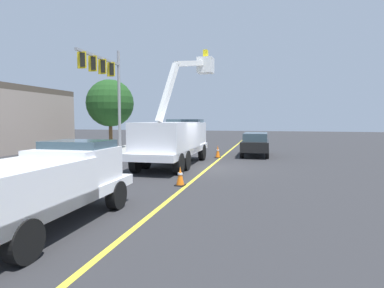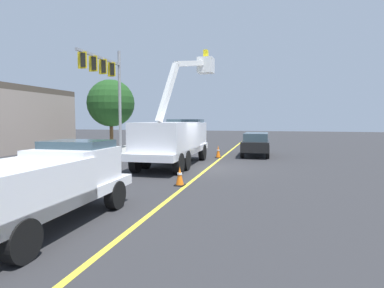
# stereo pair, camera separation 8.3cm
# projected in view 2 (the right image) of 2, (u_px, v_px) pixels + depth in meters

# --- Properties ---
(ground) EXTENTS (120.00, 120.00, 0.00)m
(ground) POSITION_uv_depth(u_px,v_px,m) (208.00, 168.00, 17.43)
(ground) COLOR #2D2D30
(sidewalk_far_side) EXTENTS (60.07, 5.03, 0.12)m
(sidewalk_far_side) POSITION_uv_depth(u_px,v_px,m) (65.00, 162.00, 19.54)
(sidewalk_far_side) COLOR #9E9E99
(sidewalk_far_side) RESTS_ON ground
(lane_centre_stripe) EXTENTS (49.99, 1.35, 0.01)m
(lane_centre_stripe) POSITION_uv_depth(u_px,v_px,m) (208.00, 168.00, 17.43)
(lane_centre_stripe) COLOR yellow
(lane_centre_stripe) RESTS_ON ground
(utility_bucket_truck) EXTENTS (8.26, 3.43, 6.78)m
(utility_bucket_truck) POSITION_uv_depth(u_px,v_px,m) (175.00, 138.00, 18.45)
(utility_bucket_truck) COLOR white
(utility_bucket_truck) RESTS_ON ground
(service_pickup_truck) EXTENTS (5.65, 2.30, 2.06)m
(service_pickup_truck) POSITION_uv_depth(u_px,v_px,m) (43.00, 182.00, 7.78)
(service_pickup_truck) COLOR white
(service_pickup_truck) RESTS_ON ground
(passing_minivan) EXTENTS (4.84, 2.04, 1.69)m
(passing_minivan) POSITION_uv_depth(u_px,v_px,m) (256.00, 143.00, 23.40)
(passing_minivan) COLOR black
(passing_minivan) RESTS_ON ground
(traffic_cone_mid_front) EXTENTS (0.40, 0.40, 0.78)m
(traffic_cone_mid_front) POSITION_uv_depth(u_px,v_px,m) (180.00, 176.00, 12.79)
(traffic_cone_mid_front) COLOR black
(traffic_cone_mid_front) RESTS_ON ground
(traffic_cone_mid_rear) EXTENTS (0.40, 0.40, 0.87)m
(traffic_cone_mid_rear) POSITION_uv_depth(u_px,v_px,m) (218.00, 152.00, 22.16)
(traffic_cone_mid_rear) COLOR black
(traffic_cone_mid_rear) RESTS_ON ground
(traffic_signal_mast) EXTENTS (5.67, 0.65, 7.88)m
(traffic_signal_mast) POSITION_uv_depth(u_px,v_px,m) (108.00, 80.00, 22.40)
(traffic_signal_mast) COLOR gray
(traffic_signal_mast) RESTS_ON ground
(street_tree_right) EXTENTS (4.18, 4.18, 6.23)m
(street_tree_right) POSITION_uv_depth(u_px,v_px,m) (111.00, 103.00, 28.29)
(street_tree_right) COLOR brown
(street_tree_right) RESTS_ON ground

